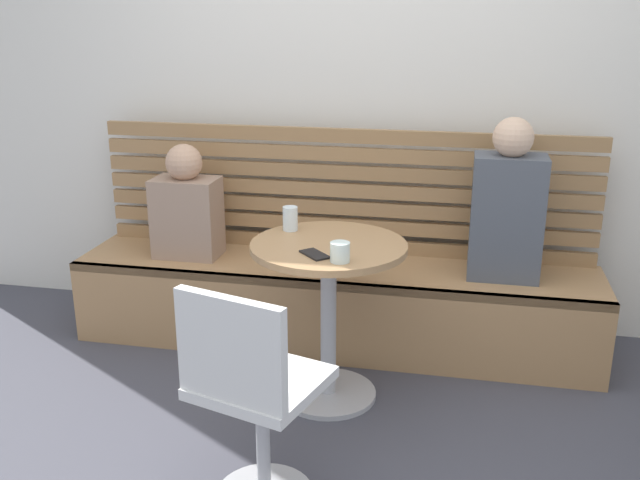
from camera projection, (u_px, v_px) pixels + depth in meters
The scene contains 10 objects.
back_wall at pixel (350, 58), 3.76m from camera, with size 5.20×0.10×2.90m, color silver.
booth_bench at pixel (333, 304), 3.73m from camera, with size 2.70×0.52×0.44m.
booth_backrest at pixel (342, 190), 3.78m from camera, with size 2.65×0.04×0.67m.
cafe_table at pixel (329, 291), 3.11m from camera, with size 0.68×0.68×0.74m.
white_chair at pixel (251, 392), 2.39m from camera, with size 0.50×0.50×0.85m.
person_adult at pixel (507, 207), 3.39m from camera, with size 0.34×0.22×0.79m.
person_child_left at pixel (187, 208), 3.72m from camera, with size 0.34×0.22×0.60m.
cup_water_clear at pixel (290, 219), 3.21m from camera, with size 0.07×0.07×0.11m, color white.
cup_glass_short at pixel (340, 252), 2.81m from camera, with size 0.08×0.08×0.08m, color silver.
phone_on_table at pixel (315, 254), 2.89m from camera, with size 0.07×0.14×0.01m, color black.
Camera 1 is at (0.63, -2.18, 1.69)m, focal length 39.79 mm.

